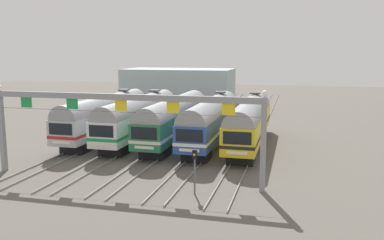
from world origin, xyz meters
name	(u,v)px	position (x,y,z in m)	size (l,w,h in m)	color
ground_plane	(175,142)	(0.00, 0.00, 0.00)	(160.00, 160.00, 0.00)	#5B564F
track_bed	(208,117)	(0.00, 17.00, 0.07)	(17.28, 70.00, 0.15)	gray
commuter_train_stainless	(106,114)	(-7.89, 0.00, 2.69)	(2.88, 18.06, 5.05)	#B2B5BA
commuter_train_white	(139,116)	(-3.94, 0.00, 2.69)	(2.88, 18.06, 5.05)	white
commuter_train_green	(175,117)	(0.00, -0.01, 2.69)	(2.88, 18.06, 4.77)	#236B42
commuter_train_blue	(211,119)	(3.94, 0.00, 2.69)	(2.88, 18.06, 5.05)	#284C9E
commuter_train_yellow	(250,120)	(7.89, 0.00, 2.69)	(2.88, 18.06, 5.05)	gold
catenary_gantry	(121,111)	(0.00, -13.50, 5.23)	(21.01, 0.44, 6.97)	gray
yard_signal_mast	(195,163)	(5.91, -15.12, 2.16)	(0.28, 0.35, 3.10)	#59595E
maintenance_building	(179,86)	(-8.84, 32.36, 3.19)	(19.64, 10.00, 6.39)	#9EB2B7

